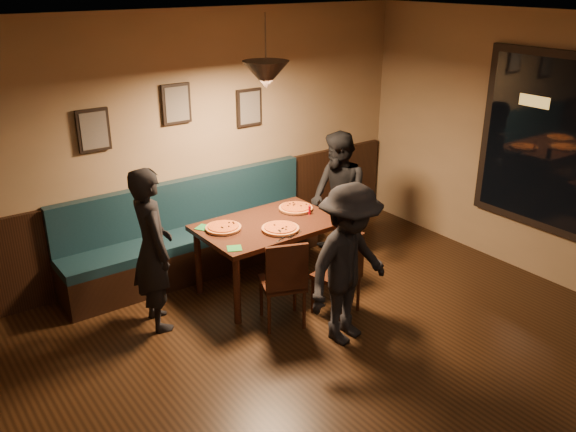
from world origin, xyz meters
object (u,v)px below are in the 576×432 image
object	(u,v)px
diner_left	(153,249)
soda_glass	(335,214)
chair_near_right	(336,274)
booth_bench	(196,230)
dining_table	(268,257)
chair_near_left	(282,281)
diner_front	(349,265)
diner_right	(338,198)
tabasco_bottle	(310,209)

from	to	relation	value
diner_left	soda_glass	size ratio (longest dim) A/B	11.29
chair_near_right	booth_bench	bearing A→B (deg)	100.16
booth_bench	chair_near_right	size ratio (longest dim) A/B	3.55
soda_glass	booth_bench	bearing A→B (deg)	131.43
dining_table	chair_near_right	size ratio (longest dim) A/B	1.67
dining_table	booth_bench	bearing A→B (deg)	116.30
chair_near_left	diner_left	size ratio (longest dim) A/B	0.57
booth_bench	chair_near_right	world-z (taller)	booth_bench
chair_near_right	diner_left	distance (m)	1.76
chair_near_left	soda_glass	world-z (taller)	soda_glass
booth_bench	diner_front	xyz separation A→B (m)	(0.47, -1.99, 0.25)
diner_right	dining_table	bearing A→B (deg)	-72.17
diner_right	soda_glass	xyz separation A→B (m)	(-0.47, -0.50, 0.07)
diner_left	diner_right	distance (m)	2.31
dining_table	diner_front	xyz separation A→B (m)	(0.06, -1.18, 0.37)
dining_table	soda_glass	world-z (taller)	soda_glass
booth_bench	diner_right	world-z (taller)	diner_right
tabasco_bottle	booth_bench	bearing A→B (deg)	136.65
chair_near_right	tabasco_bottle	distance (m)	0.85
dining_table	chair_near_right	world-z (taller)	chair_near_right
diner_left	diner_right	xyz separation A→B (m)	(2.31, 0.09, -0.03)
chair_near_right	soda_glass	distance (m)	0.67
tabasco_bottle	chair_near_right	bearing A→B (deg)	-107.40
diner_front	diner_left	bearing A→B (deg)	125.58
soda_glass	tabasco_bottle	distance (m)	0.31
booth_bench	dining_table	distance (m)	0.91
chair_near_left	diner_left	bearing A→B (deg)	166.44
dining_table	chair_near_left	distance (m)	0.67
booth_bench	chair_near_left	distance (m)	1.43
diner_front	chair_near_left	bearing A→B (deg)	108.87
diner_left	soda_glass	distance (m)	1.88
chair_near_right	soda_glass	bearing A→B (deg)	38.88
soda_glass	diner_front	bearing A→B (deg)	-123.12
booth_bench	diner_right	size ratio (longest dim) A/B	1.99
diner_left	chair_near_right	bearing A→B (deg)	-111.43
booth_bench	diner_right	xyz separation A→B (m)	(1.48, -0.65, 0.25)
soda_glass	tabasco_bottle	world-z (taller)	soda_glass
dining_table	soda_glass	distance (m)	0.83
dining_table	soda_glass	xyz separation A→B (m)	(0.60, -0.35, 0.45)
tabasco_bottle	dining_table	bearing A→B (deg)	173.79
chair_near_left	diner_right	world-z (taller)	diner_right
chair_near_left	diner_front	bearing A→B (deg)	-39.31
dining_table	chair_near_right	xyz separation A→B (m)	(0.27, -0.77, 0.05)
chair_near_right	diner_front	world-z (taller)	diner_front
dining_table	chair_near_left	xyz separation A→B (m)	(-0.26, -0.62, 0.07)
dining_table	tabasco_bottle	bearing A→B (deg)	-7.11
diner_left	tabasco_bottle	bearing A→B (deg)	-86.21
diner_front	tabasco_bottle	size ratio (longest dim) A/B	12.76
diner_right	tabasco_bottle	xyz separation A→B (m)	(-0.58, -0.20, 0.06)
chair_near_left	soda_glass	distance (m)	0.98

